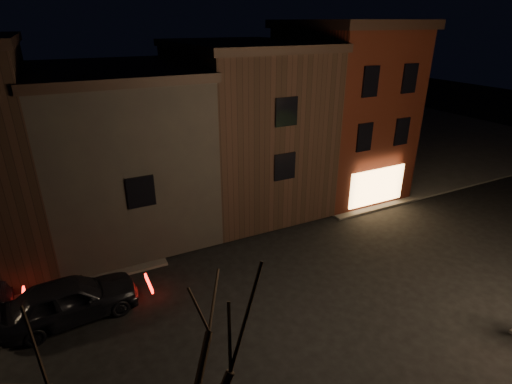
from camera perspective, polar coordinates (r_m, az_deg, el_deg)
ground at (r=17.44m, az=8.82°, el=-14.30°), size 120.00×120.00×0.00m
sidewalk_far_right at (r=43.38m, az=15.39°, el=8.45°), size 30.00×30.00×0.12m
corner_building at (r=26.78m, az=11.98°, el=11.68°), size 6.50×8.50×10.50m
row_building_a at (r=24.38m, az=-1.95°, el=9.69°), size 7.30×10.30×9.40m
row_building_b at (r=22.54m, az=-18.96°, el=5.98°), size 7.80×10.30×8.40m
parked_car_a at (r=17.17m, az=-25.05°, el=-13.72°), size 5.10×2.38×1.69m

